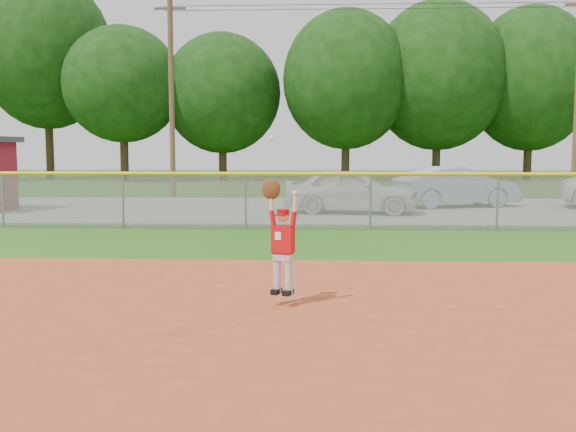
# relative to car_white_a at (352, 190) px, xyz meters

# --- Properties ---
(ground) EXTENTS (120.00, 120.00, 0.00)m
(ground) POSITION_rel_car_white_a_xyz_m (0.26, -14.35, -0.78)
(ground) COLOR #255413
(ground) RESTS_ON ground
(parking_strip) EXTENTS (44.00, 10.00, 0.03)m
(parking_strip) POSITION_rel_car_white_a_xyz_m (0.26, 1.65, -0.77)
(parking_strip) COLOR gray
(parking_strip) RESTS_ON ground
(car_white_a) EXTENTS (4.63, 2.38, 1.51)m
(car_white_a) POSITION_rel_car_white_a_xyz_m (0.00, 0.00, 0.00)
(car_white_a) COLOR silver
(car_white_a) RESTS_ON parking_strip
(car_blue) EXTENTS (4.78, 2.82, 1.49)m
(car_blue) POSITION_rel_car_white_a_xyz_m (3.98, 2.55, -0.01)
(car_blue) COLOR #7F9BBD
(car_blue) RESTS_ON parking_strip
(outfield_fence) EXTENTS (40.06, 0.10, 1.55)m
(outfield_fence) POSITION_rel_car_white_a_xyz_m (0.26, -4.35, 0.10)
(outfield_fence) COLOR gray
(outfield_fence) RESTS_ON ground
(power_lines) EXTENTS (19.40, 0.24, 9.00)m
(power_lines) POSITION_rel_car_white_a_xyz_m (1.26, 7.65, 3.89)
(power_lines) COLOR #4C3823
(power_lines) RESTS_ON ground
(tree_line) EXTENTS (62.37, 13.00, 14.43)m
(tree_line) POSITION_rel_car_white_a_xyz_m (1.22, 23.55, 6.75)
(tree_line) COLOR #422D1C
(tree_line) RESTS_ON ground
(ballplayer) EXTENTS (0.51, 0.33, 2.13)m
(ballplayer) POSITION_rel_car_white_a_xyz_m (-1.65, -12.87, 0.19)
(ballplayer) COLOR silver
(ballplayer) RESTS_ON ground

